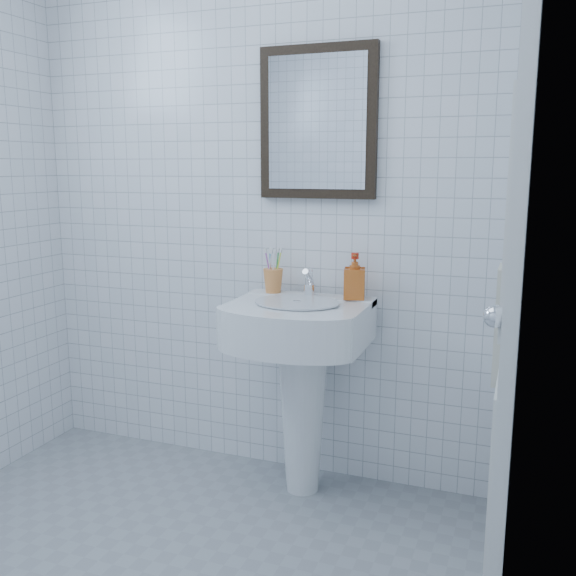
% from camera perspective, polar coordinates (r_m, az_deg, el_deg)
% --- Properties ---
extents(wall_back, '(2.20, 0.02, 2.50)m').
position_cam_1_polar(wall_back, '(2.84, -2.37, 8.27)').
color(wall_back, white).
rests_on(wall_back, ground).
extents(wall_right, '(0.02, 2.40, 2.50)m').
position_cam_1_polar(wall_right, '(1.42, 20.41, 5.11)').
color(wall_right, white).
rests_on(wall_right, ground).
extents(washbasin, '(0.55, 0.40, 0.85)m').
position_cam_1_polar(washbasin, '(2.67, 1.17, -6.82)').
color(washbasin, white).
rests_on(washbasin, ground).
extents(faucet, '(0.05, 0.11, 0.12)m').
position_cam_1_polar(faucet, '(2.68, 1.91, 0.30)').
color(faucet, white).
rests_on(faucet, washbasin).
extents(toothbrush_cup, '(0.10, 0.10, 0.10)m').
position_cam_1_polar(toothbrush_cup, '(2.76, -1.32, 0.66)').
color(toothbrush_cup, '#EB8B42').
rests_on(toothbrush_cup, washbasin).
extents(soap_dispenser, '(0.10, 0.10, 0.19)m').
position_cam_1_polar(soap_dispenser, '(2.63, 5.94, 1.05)').
color(soap_dispenser, '#BC3712').
rests_on(soap_dispenser, washbasin).
extents(wall_mirror, '(0.50, 0.04, 0.62)m').
position_cam_1_polar(wall_mirror, '(2.73, 2.65, 14.47)').
color(wall_mirror, black).
rests_on(wall_mirror, wall_back).
extents(bathroom_door, '(0.04, 0.80, 2.00)m').
position_cam_1_polar(bathroom_door, '(2.00, 19.50, -0.62)').
color(bathroom_door, silver).
rests_on(bathroom_door, ground).
extents(towel_ring, '(0.01, 0.18, 0.18)m').
position_cam_1_polar(towel_ring, '(2.15, 19.15, 1.53)').
color(towel_ring, white).
rests_on(towel_ring, wall_right).
extents(hand_towel, '(0.03, 0.16, 0.38)m').
position_cam_1_polar(hand_towel, '(2.19, 18.34, -3.09)').
color(hand_towel, beige).
rests_on(hand_towel, towel_ring).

